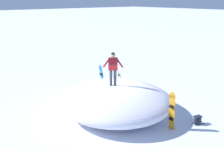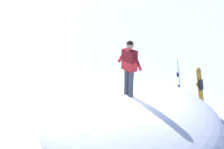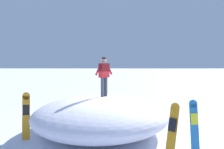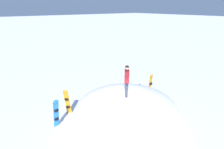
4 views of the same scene
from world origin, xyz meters
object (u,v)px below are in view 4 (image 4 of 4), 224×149
Objects in this scene: snowboarder_standing at (127,78)px; snowboard_primary_upright at (67,102)px; snowboard_secondary_upright at (150,86)px; snowboard_tertiary_upright at (56,113)px; backpack_near at (140,88)px.

snowboarder_standing is 0.98× the size of snowboard_primary_upright.
snowboarder_standing is at bearing -47.89° from snowboard_primary_upright.
snowboard_secondary_upright is (2.86, 0.88, -1.52)m from snowboarder_standing.
snowboard_tertiary_upright is (-3.05, 1.67, -1.59)m from snowboarder_standing.
snowboard_tertiary_upright is at bearing 151.35° from snowboarder_standing.
snowboard_primary_upright is (-2.14, 2.37, -1.58)m from snowboarder_standing.
snowboard_secondary_upright reaches higher than backpack_near.
snowboard_primary_upright is at bearing 178.14° from backpack_near.
snowboard_tertiary_upright is at bearing -142.13° from snowboard_primary_upright.
snowboarder_standing reaches higher than snowboard_primary_upright.
snowboard_primary_upright reaches higher than backpack_near.
snowboard_primary_upright is 5.22m from snowboard_secondary_upright.
snowboard_secondary_upright is 1.08× the size of snowboard_tertiary_upright.
snowboard_secondary_upright is 2.65× the size of backpack_near.
snowboard_secondary_upright is at bearing -16.61° from snowboard_primary_upright.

